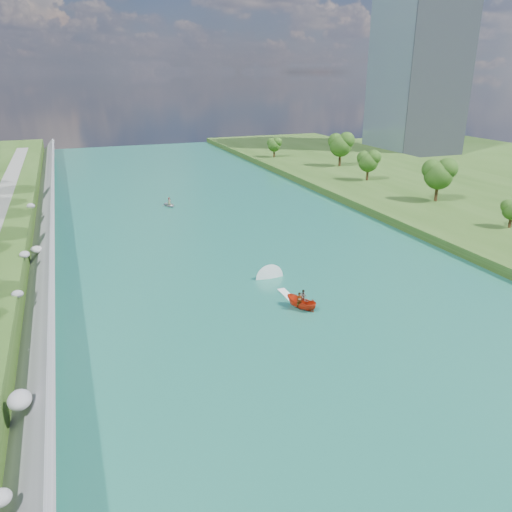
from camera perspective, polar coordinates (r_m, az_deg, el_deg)
name	(u,v)px	position (r m, az deg, el deg)	size (l,w,h in m)	color
ground	(318,328)	(50.52, 7.12, -8.18)	(260.00, 260.00, 0.00)	#2D5119
river_water	(249,261)	(67.14, -0.79, -0.57)	(55.00, 240.00, 0.10)	#185E51
riprap_bank	(40,279)	(62.03, -23.45, -2.40)	(4.65, 236.00, 4.34)	slate
office_tower	(420,51)	(169.69, 18.25, 21.39)	(22.00, 22.00, 60.00)	gray
trees_east	(480,188)	(89.70, 24.18, 7.08)	(16.46, 135.71, 10.66)	#224D14
motorboat	(294,296)	(55.41, 4.32, -4.59)	(3.60, 18.74, 2.06)	red
raft	(170,204)	(96.18, -9.86, 5.85)	(2.97, 3.58, 1.68)	#989AA1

